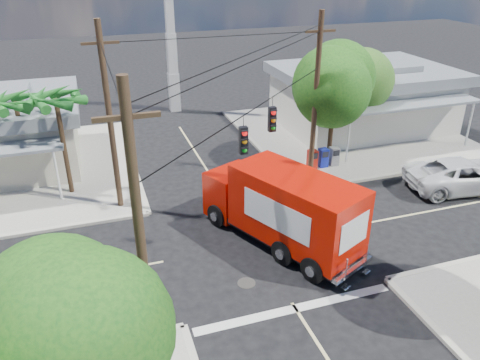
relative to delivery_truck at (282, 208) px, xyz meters
name	(u,v)px	position (x,y,z in m)	size (l,w,h in m)	color
ground	(254,244)	(-1.17, 0.18, -1.73)	(120.00, 120.00, 0.00)	black
sidewalk_ne	(347,133)	(9.71, 11.06, -1.66)	(14.12, 14.12, 0.14)	#9E998F
sidewalk_nw	(9,175)	(-12.05, 11.06, -1.66)	(14.12, 14.12, 0.14)	#9E998F
road_markings	(267,263)	(-1.17, -1.29, -1.72)	(32.00, 32.00, 0.01)	beige
building_ne	(363,95)	(11.33, 12.15, 0.59)	(11.80, 10.20, 4.50)	white
radio_tower	(171,38)	(-0.67, 20.18, 3.92)	(0.80, 0.80, 17.00)	silver
tree_sw_front	(72,321)	(-8.16, -7.36, 2.60)	(3.88, 3.78, 6.03)	#422D1C
tree_ne_front	(336,85)	(6.04, 6.94, 3.04)	(4.21, 4.14, 6.66)	#422D1C
tree_ne_back	(355,83)	(8.64, 9.14, 2.46)	(3.77, 3.66, 5.82)	#422D1C
palm_nw_front	(56,101)	(-8.67, 7.68, 3.32)	(3.01, 3.08, 5.59)	#422D1C
palm_nw_back	(15,103)	(-10.67, 9.18, 2.94)	(3.01, 3.08, 5.19)	#422D1C
utility_poles	(207,135)	(-2.75, 1.79, 2.95)	(12.00, 10.68, 9.00)	#473321
vending_boxes	(323,158)	(5.33, 6.38, -1.04)	(1.90, 0.50, 1.10)	#A0140B
delivery_truck	(282,208)	(0.00, 0.00, 0.00)	(5.38, 8.08, 3.40)	black
parked_car	(463,175)	(11.16, 1.69, -0.89)	(2.78, 6.03, 1.68)	silver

